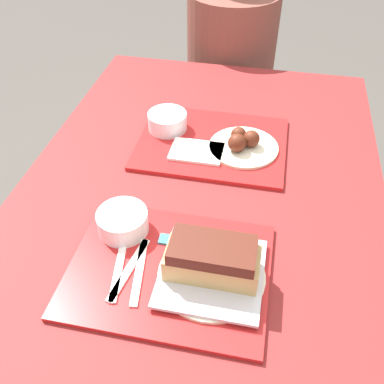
{
  "coord_description": "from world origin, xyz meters",
  "views": [
    {
      "loc": [
        0.14,
        -0.73,
        1.46
      ],
      "look_at": [
        -0.01,
        0.01,
        0.77
      ],
      "focal_mm": 40.0,
      "sensor_mm": 36.0,
      "label": 1
    }
  ],
  "objects_px": {
    "wings_plate_far": "(243,143)",
    "tray_far": "(212,143)",
    "tray_near": "(169,270)",
    "person_seated_across": "(231,45)",
    "bowl_coleslaw_near": "(123,221)",
    "brisket_sandwich_plate": "(212,265)",
    "bowl_coleslaw_far": "(167,120)"
  },
  "relations": [
    {
      "from": "brisket_sandwich_plate",
      "to": "bowl_coleslaw_far",
      "type": "height_order",
      "value": "brisket_sandwich_plate"
    },
    {
      "from": "bowl_coleslaw_near",
      "to": "wings_plate_far",
      "type": "xyz_separation_m",
      "value": [
        0.23,
        0.36,
        -0.01
      ]
    },
    {
      "from": "tray_far",
      "to": "wings_plate_far",
      "type": "xyz_separation_m",
      "value": [
        0.09,
        -0.01,
        0.02
      ]
    },
    {
      "from": "bowl_coleslaw_near",
      "to": "brisket_sandwich_plate",
      "type": "relative_size",
      "value": 0.52
    },
    {
      "from": "brisket_sandwich_plate",
      "to": "tray_far",
      "type": "bearing_deg",
      "value": 99.57
    },
    {
      "from": "wings_plate_far",
      "to": "person_seated_across",
      "type": "height_order",
      "value": "person_seated_across"
    },
    {
      "from": "tray_far",
      "to": "wings_plate_far",
      "type": "bearing_deg",
      "value": -9.3
    },
    {
      "from": "brisket_sandwich_plate",
      "to": "bowl_coleslaw_far",
      "type": "distance_m",
      "value": 0.55
    },
    {
      "from": "bowl_coleslaw_near",
      "to": "tray_far",
      "type": "bearing_deg",
      "value": 69.74
    },
    {
      "from": "tray_near",
      "to": "wings_plate_far",
      "type": "distance_m",
      "value": 0.46
    },
    {
      "from": "tray_near",
      "to": "tray_far",
      "type": "xyz_separation_m",
      "value": [
        0.01,
        0.46,
        0.0
      ]
    },
    {
      "from": "brisket_sandwich_plate",
      "to": "tray_near",
      "type": "bearing_deg",
      "value": 178.46
    },
    {
      "from": "bowl_coleslaw_far",
      "to": "bowl_coleslaw_near",
      "type": "bearing_deg",
      "value": -89.94
    },
    {
      "from": "tray_near",
      "to": "bowl_coleslaw_near",
      "type": "bearing_deg",
      "value": 145.93
    },
    {
      "from": "tray_near",
      "to": "wings_plate_far",
      "type": "relative_size",
      "value": 2.15
    },
    {
      "from": "bowl_coleslaw_near",
      "to": "bowl_coleslaw_far",
      "type": "height_order",
      "value": "same"
    },
    {
      "from": "tray_near",
      "to": "person_seated_across",
      "type": "relative_size",
      "value": 0.63
    },
    {
      "from": "tray_far",
      "to": "person_seated_across",
      "type": "height_order",
      "value": "person_seated_across"
    },
    {
      "from": "tray_near",
      "to": "person_seated_across",
      "type": "xyz_separation_m",
      "value": [
        -0.03,
        1.19,
        -0.02
      ]
    },
    {
      "from": "person_seated_across",
      "to": "wings_plate_far",
      "type": "bearing_deg",
      "value": -80.17
    },
    {
      "from": "tray_near",
      "to": "person_seated_across",
      "type": "height_order",
      "value": "person_seated_across"
    },
    {
      "from": "bowl_coleslaw_near",
      "to": "bowl_coleslaw_far",
      "type": "relative_size",
      "value": 1.0
    },
    {
      "from": "tray_far",
      "to": "person_seated_across",
      "type": "relative_size",
      "value": 0.63
    },
    {
      "from": "tray_near",
      "to": "brisket_sandwich_plate",
      "type": "xyz_separation_m",
      "value": [
        0.09,
        -0.0,
        0.04
      ]
    },
    {
      "from": "tray_near",
      "to": "bowl_coleslaw_near",
      "type": "distance_m",
      "value": 0.16
    },
    {
      "from": "brisket_sandwich_plate",
      "to": "bowl_coleslaw_far",
      "type": "bearing_deg",
      "value": 113.37
    },
    {
      "from": "person_seated_across",
      "to": "tray_far",
      "type": "bearing_deg",
      "value": -86.95
    },
    {
      "from": "tray_far",
      "to": "bowl_coleslaw_far",
      "type": "distance_m",
      "value": 0.15
    },
    {
      "from": "wings_plate_far",
      "to": "tray_far",
      "type": "bearing_deg",
      "value": 170.7
    },
    {
      "from": "tray_near",
      "to": "brisket_sandwich_plate",
      "type": "bearing_deg",
      "value": -1.54
    },
    {
      "from": "bowl_coleslaw_far",
      "to": "wings_plate_far",
      "type": "distance_m",
      "value": 0.23
    },
    {
      "from": "brisket_sandwich_plate",
      "to": "wings_plate_far",
      "type": "height_order",
      "value": "brisket_sandwich_plate"
    }
  ]
}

